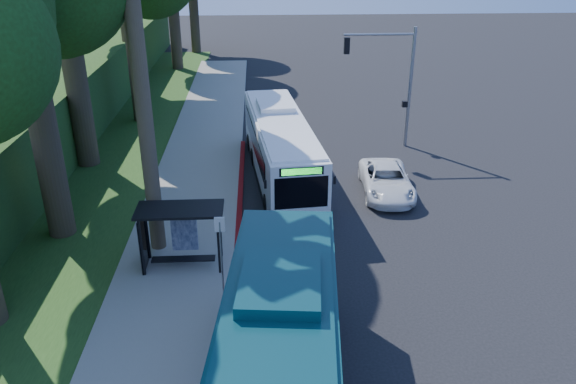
{
  "coord_description": "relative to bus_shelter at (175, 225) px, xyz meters",
  "views": [
    {
      "loc": [
        -4.04,
        -21.58,
        11.73
      ],
      "look_at": [
        -2.79,
        1.0,
        1.25
      ],
      "focal_mm": 35.0,
      "sensor_mm": 36.0,
      "label": 1
    }
  ],
  "objects": [
    {
      "name": "ground",
      "position": [
        7.26,
        2.86,
        -1.81
      ],
      "size": [
        140.0,
        140.0,
        0.0
      ],
      "primitive_type": "plane",
      "color": "black",
      "rests_on": "ground"
    },
    {
      "name": "sidewalk",
      "position": [
        -0.04,
        2.86,
        -1.75
      ],
      "size": [
        4.5,
        70.0,
        0.12
      ],
      "primitive_type": "cube",
      "color": "gray",
      "rests_on": "ground"
    },
    {
      "name": "red_curb",
      "position": [
        2.26,
        -1.14,
        -1.74
      ],
      "size": [
        0.25,
        30.0,
        0.13
      ],
      "primitive_type": "cube",
      "color": "maroon",
      "rests_on": "ground"
    },
    {
      "name": "grass_verge",
      "position": [
        -5.74,
        7.86,
        -1.78
      ],
      "size": [
        8.0,
        70.0,
        0.06
      ],
      "primitive_type": "cube",
      "color": "#234719",
      "rests_on": "ground"
    },
    {
      "name": "bus_shelter",
      "position": [
        0.0,
        0.0,
        0.0
      ],
      "size": [
        3.2,
        1.51,
        2.55
      ],
      "color": "black",
      "rests_on": "ground"
    },
    {
      "name": "stop_sign_pole",
      "position": [
        1.86,
        -2.14,
        0.28
      ],
      "size": [
        0.35,
        0.06,
        3.17
      ],
      "color": "gray",
      "rests_on": "ground"
    },
    {
      "name": "traffic_signal_pole",
      "position": [
        11.04,
        12.86,
        2.62
      ],
      "size": [
        4.1,
        0.3,
        7.0
      ],
      "color": "gray",
      "rests_on": "ground"
    },
    {
      "name": "white_bus",
      "position": [
        4.32,
        8.24,
        -0.05
      ],
      "size": [
        3.76,
        12.26,
        3.59
      ],
      "rotation": [
        0.0,
        0.0,
        0.1
      ],
      "color": "white",
      "rests_on": "ground"
    },
    {
      "name": "pickup",
      "position": [
        9.44,
        6.16,
        -1.11
      ],
      "size": [
        2.58,
        5.11,
        1.38
      ],
      "primitive_type": "imported",
      "rotation": [
        0.0,
        0.0,
        -0.06
      ],
      "color": "white",
      "rests_on": "ground"
    }
  ]
}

